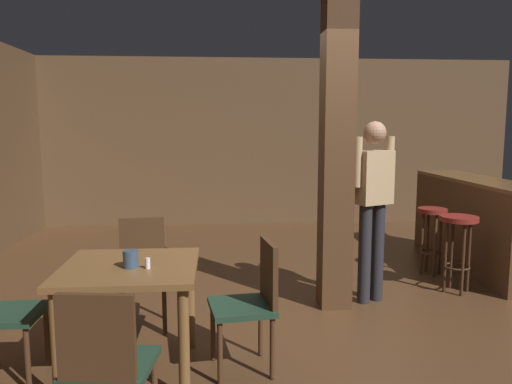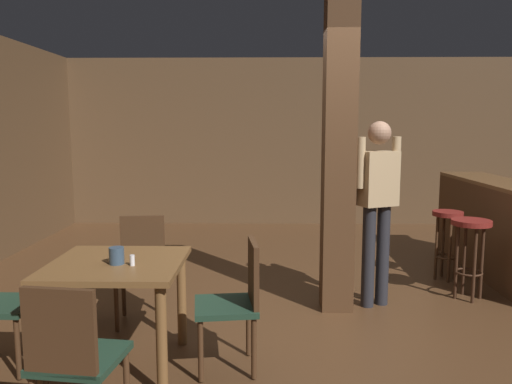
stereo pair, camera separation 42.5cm
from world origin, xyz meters
name	(u,v)px [view 1 (the left image)]	position (x,y,z in m)	size (l,w,h in m)	color
ground_plane	(344,323)	(0.00, 0.00, 0.00)	(10.80, 10.80, 0.00)	#4C301C
wall_back	(279,142)	(0.00, 4.50, 1.40)	(8.00, 0.10, 2.80)	brown
pillar	(337,157)	(0.02, 0.45, 1.40)	(0.28, 0.28, 2.80)	#4C301C
dining_table	(130,285)	(-1.66, -0.73, 0.62)	(0.89, 0.89, 0.76)	brown
chair_north	(142,266)	(-1.70, 0.12, 0.51)	(0.46, 0.46, 0.89)	#1E3828
chair_south	(106,362)	(-1.63, -1.60, 0.51)	(0.47, 0.47, 0.89)	#1E3828
chair_east	(252,298)	(-0.84, -0.73, 0.51)	(0.47, 0.47, 0.89)	#1E3828
napkin_cup	(131,259)	(-1.64, -0.79, 0.82)	(0.10, 0.10, 0.11)	#33475B
salt_shaker	(148,263)	(-1.52, -0.83, 0.79)	(0.03, 0.03, 0.07)	silver
standing_person	(373,198)	(0.39, 0.52, 1.00)	(0.46, 0.32, 1.72)	tan
bar_counter	(470,223)	(1.91, 1.57, 0.54)	(0.56, 2.29, 1.06)	brown
bar_stool_near	(458,235)	(1.34, 0.71, 0.59)	(0.37, 0.37, 0.78)	maroon
bar_stool_mid	(432,226)	(1.34, 1.33, 0.56)	(0.32, 0.32, 0.76)	maroon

